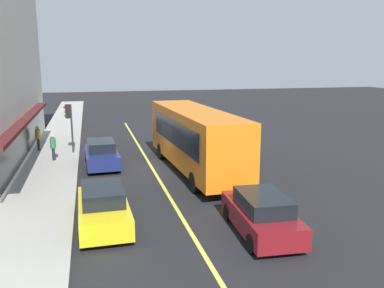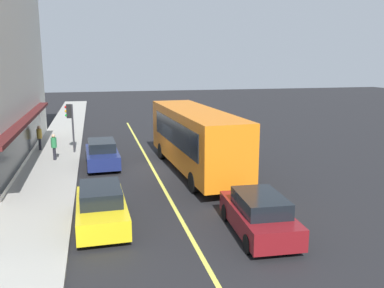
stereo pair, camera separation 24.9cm
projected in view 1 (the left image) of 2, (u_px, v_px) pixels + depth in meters
The scene contains 10 objects.
ground at pixel (153, 169), 23.66m from camera, with size 120.00×120.00×0.00m, color black.
sidewalk at pixel (48, 174), 22.28m from camera, with size 80.00×3.09×0.15m, color #9E9B93.
lane_centre_stripe at pixel (153, 169), 23.66m from camera, with size 36.00×0.16×0.01m, color #D8D14C.
bus at pixel (195, 137), 22.69m from camera, with size 11.25×3.10×3.50m.
traffic_light at pixel (69, 117), 26.64m from camera, with size 0.30×0.52×3.20m.
car_yellow at pixel (103, 207), 15.37m from camera, with size 4.34×1.93×1.52m.
car_navy at pixel (102, 154), 24.04m from camera, with size 4.36×1.97×1.52m.
car_maroon at pixel (261, 214), 14.70m from camera, with size 4.39×2.05×1.52m.
pedestrian_waiting at pixel (38, 136), 27.52m from camera, with size 0.34×0.34×1.68m.
pedestrian_by_curb at pixel (53, 145), 24.85m from camera, with size 0.34×0.34×1.61m.
Camera 1 is at (-22.74, 3.37, 6.20)m, focal length 38.27 mm.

